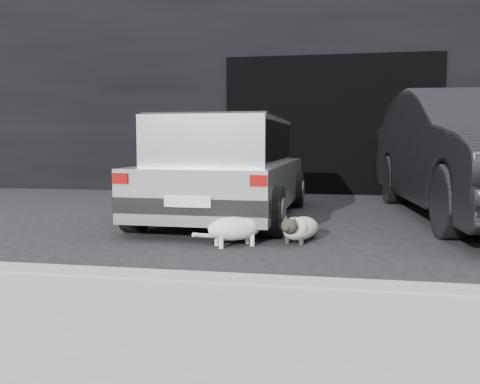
% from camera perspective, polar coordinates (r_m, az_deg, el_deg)
% --- Properties ---
extents(ground, '(80.00, 80.00, 0.00)m').
position_cam_1_polar(ground, '(5.94, 0.11, -3.99)').
color(ground, black).
rests_on(ground, ground).
extents(building_facade, '(34.00, 4.00, 5.00)m').
position_cam_1_polar(building_facade, '(11.86, 10.35, 12.89)').
color(building_facade, black).
rests_on(building_facade, ground).
extents(garage_opening, '(4.00, 0.10, 2.60)m').
position_cam_1_polar(garage_opening, '(9.76, 10.21, 7.38)').
color(garage_opening, black).
rests_on(garage_opening, ground).
extents(curb, '(18.00, 0.25, 0.12)m').
position_cam_1_polar(curb, '(3.30, 9.35, -10.96)').
color(curb, gray).
rests_on(curb, ground).
extents(sidewalk, '(18.00, 2.20, 0.11)m').
position_cam_1_polar(sidewalk, '(2.18, 8.70, -20.13)').
color(sidewalk, gray).
rests_on(sidewalk, ground).
extents(silver_hatchback, '(1.84, 3.61, 1.31)m').
position_cam_1_polar(silver_hatchback, '(6.56, -1.47, 3.24)').
color(silver_hatchback, '#AEB0B3').
rests_on(silver_hatchback, ground).
extents(second_car, '(2.20, 5.27, 1.70)m').
position_cam_1_polar(second_car, '(7.23, 25.24, 3.95)').
color(second_car, black).
rests_on(second_car, ground).
extents(cat_siamese, '(0.46, 0.86, 0.30)m').
position_cam_1_polar(cat_siamese, '(5.11, 6.63, -4.06)').
color(cat_siamese, beige).
rests_on(cat_siamese, ground).
extents(cat_white, '(0.68, 0.53, 0.37)m').
position_cam_1_polar(cat_white, '(4.89, -0.20, -3.96)').
color(cat_white, silver).
rests_on(cat_white, ground).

